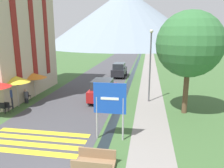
% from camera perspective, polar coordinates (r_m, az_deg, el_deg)
% --- Properties ---
extents(ground_plane, '(160.00, 160.00, 0.00)m').
position_cam_1_polar(ground_plane, '(26.87, 2.22, 1.22)').
color(ground_plane, '#3D6033').
extents(road, '(6.40, 60.00, 0.01)m').
position_cam_1_polar(road, '(36.96, 0.33, 4.57)').
color(road, '#424247').
rests_on(road, ground_plane).
extents(footpath, '(2.20, 60.00, 0.01)m').
position_cam_1_polar(footpath, '(36.51, 9.85, 4.26)').
color(footpath, gray).
rests_on(footpath, ground_plane).
extents(drainage_channel, '(0.60, 60.00, 0.00)m').
position_cam_1_polar(drainage_channel, '(36.57, 6.08, 4.39)').
color(drainage_channel, black).
rests_on(drainage_channel, ground_plane).
extents(crosswalk_marking, '(5.44, 2.54, 0.01)m').
position_cam_1_polar(crosswalk_marking, '(12.65, -19.51, -13.92)').
color(crosswalk_marking, yellow).
rests_on(crosswalk_marking, ground_plane).
extents(mountain_distant, '(64.42, 64.42, 22.35)m').
position_cam_1_polar(mountain_distant, '(91.66, 3.58, 16.77)').
color(mountain_distant, gray).
rests_on(mountain_distant, ground_plane).
extents(hotel_building, '(5.80, 9.81, 12.64)m').
position_cam_1_polar(hotel_building, '(22.10, -26.53, 14.92)').
color(hotel_building, '#BCAD93').
rests_on(hotel_building, ground_plane).
extents(road_sign, '(1.73, 0.11, 3.12)m').
position_cam_1_polar(road_sign, '(11.41, -0.59, -5.11)').
color(road_sign, '#9E9EA3').
rests_on(road_sign, ground_plane).
extents(footbridge, '(1.70, 1.10, 0.65)m').
position_cam_1_polar(footbridge, '(9.83, -4.62, -20.09)').
color(footbridge, '#846647').
rests_on(footbridge, ground_plane).
extents(parked_car_near, '(1.96, 3.83, 1.82)m').
position_cam_1_polar(parked_car_near, '(18.35, -2.44, -1.60)').
color(parked_car_near, '#A31919').
rests_on(parked_car_near, ground_plane).
extents(parked_car_far, '(1.72, 3.81, 1.82)m').
position_cam_1_polar(parked_car_far, '(28.28, 1.89, 3.70)').
color(parked_car_far, black).
rests_on(parked_car_far, ground_plane).
extents(cafe_chair_far_right, '(0.40, 0.40, 0.85)m').
position_cam_1_polar(cafe_chair_far_right, '(19.55, -21.30, -2.80)').
color(cafe_chair_far_right, black).
rests_on(cafe_chair_far_right, ground_plane).
extents(cafe_chair_near_left, '(0.40, 0.40, 0.85)m').
position_cam_1_polar(cafe_chair_near_left, '(17.28, -26.55, -5.37)').
color(cafe_chair_near_left, black).
rests_on(cafe_chair_near_left, ground_plane).
extents(cafe_chair_near_right, '(0.40, 0.40, 0.85)m').
position_cam_1_polar(cafe_chair_near_right, '(17.26, -25.51, -5.28)').
color(cafe_chair_near_right, black).
rests_on(cafe_chair_near_right, ground_plane).
extents(cafe_umbrella_middle_yellow, '(2.03, 2.03, 2.43)m').
position_cam_1_polar(cafe_umbrella_middle_yellow, '(18.00, -23.74, 1.15)').
color(cafe_umbrella_middle_yellow, '#B7B2A8').
rests_on(cafe_umbrella_middle_yellow, ground_plane).
extents(cafe_umbrella_rear_orange, '(2.22, 2.22, 2.15)m').
position_cam_1_polar(cafe_umbrella_rear_orange, '(20.39, -19.76, 2.11)').
color(cafe_umbrella_rear_orange, '#B7B2A8').
rests_on(cafe_umbrella_rear_orange, ground_plane).
extents(person_standing_terrace, '(0.32, 0.32, 1.67)m').
position_cam_1_polar(person_standing_terrace, '(18.09, -25.02, -2.91)').
color(person_standing_terrace, '#282833').
rests_on(person_standing_terrace, ground_plane).
extents(person_seated_far, '(0.32, 0.32, 1.20)m').
position_cam_1_polar(person_seated_far, '(19.00, -21.57, -2.80)').
color(person_seated_far, '#282833').
rests_on(person_seated_far, ground_plane).
extents(streetlamp, '(0.28, 0.28, 5.87)m').
position_cam_1_polar(streetlamp, '(17.89, 9.97, 6.05)').
color(streetlamp, '#515156').
rests_on(streetlamp, ground_plane).
extents(tree_by_path, '(4.47, 4.47, 7.10)m').
position_cam_1_polar(tree_by_path, '(15.74, 19.57, 9.74)').
color(tree_by_path, brown).
rests_on(tree_by_path, ground_plane).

